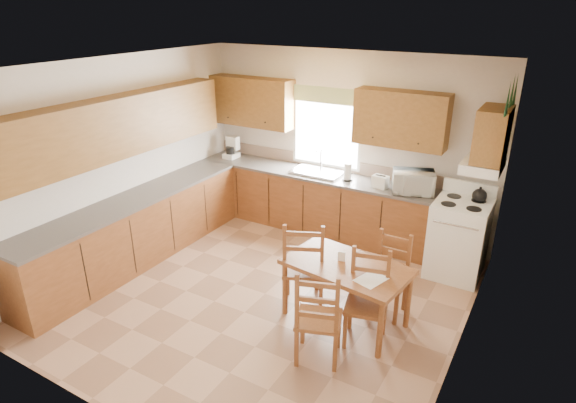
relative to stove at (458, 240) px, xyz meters
The scene contains 35 objects.
floor 2.56m from the stove, 138.54° to the right, with size 4.50×4.50×0.00m, color #A1775B.
ceiling 3.34m from the stove, 138.54° to the right, with size 4.50×4.50×0.00m, color olive.
wall_left 4.53m from the stove, 158.09° to the right, with size 4.50×4.50×0.00m, color silver.
wall_right 1.90m from the stove, 77.44° to the right, with size 4.50×4.50×0.00m, color silver.
wall_back 2.15m from the stove, 162.60° to the left, with size 4.50×4.50×0.00m, color silver.
wall_front 4.42m from the stove, 115.67° to the right, with size 4.50×4.50×0.00m, color silver.
lower_cab_back 2.27m from the stove, behind, with size 3.75×0.60×0.88m, color brown.
lower_cab_left 4.24m from the stove, 154.69° to the right, with size 0.60×3.60×0.88m, color brown.
counter_back 2.31m from the stove, behind, with size 3.75×0.63×0.04m, color #554F4C.
counter_left 4.26m from the stove, 154.69° to the right, with size 0.63×3.60×0.04m, color #554F4C.
backsplash 2.38m from the stove, 165.60° to the left, with size 3.75×0.01×0.18m, color gray.
upper_cab_back_left 3.71m from the stove, behind, with size 1.41×0.33×0.75m, color brown.
upper_cab_back_right 1.75m from the stove, 157.37° to the left, with size 1.25×0.33×0.75m, color brown.
upper_cab_left 4.57m from the stove, 155.45° to the right, with size 0.33×3.60×0.75m, color brown.
upper_cab_stove 1.42m from the stove, ahead, with size 0.33×0.62×0.62m, color brown.
range_hood 1.04m from the stove, ahead, with size 0.44×0.62×0.12m, color white.
window_frame 2.49m from the stove, 165.62° to the left, with size 1.13×0.02×1.18m, color white.
window_pane 2.48m from the stove, 165.74° to the left, with size 1.05×0.01×1.10m, color white.
window_valance 2.73m from the stove, 166.36° to the left, with size 1.19×0.01×0.24m, color #497132.
sink_basin 2.24m from the stove, behind, with size 0.75×0.45×0.04m, color silver.
pine_decal_a 1.94m from the stove, 45.08° to the right, with size 0.22×0.22×0.36m, color #184523.
pine_decal_b 1.95m from the stove, ahead, with size 0.22×0.22×0.36m, color #184523.
pine_decal_c 1.94m from the stove, 43.13° to the left, with size 0.22×0.22×0.36m, color #184523.
stove is the anchor object (origin of this frame).
coffeemaker 3.83m from the stove, behind, with size 0.22×0.27×0.38m, color white.
paper_towel 1.77m from the stove, behind, with size 0.11×0.11×0.25m, color white.
toaster 1.28m from the stove, behind, with size 0.21×0.13×0.17m, color white.
microwave 0.95m from the stove, 161.42° to the left, with size 0.50×0.36×0.30m, color white.
dining_table 1.85m from the stove, 116.91° to the right, with size 1.32×0.75×0.71m, color brown.
chair_near_left 2.12m from the stove, 130.17° to the right, with size 0.47×0.44×1.11m, color brown.
chair_near_right 2.48m from the stove, 109.25° to the right, with size 0.43×0.41×1.03m, color brown.
chair_far_left 1.94m from the stove, 104.99° to the right, with size 0.42×0.40×1.00m, color brown.
chair_far_right 1.37m from the stove, 110.69° to the right, with size 0.40×0.38×0.95m, color brown.
table_paper 1.88m from the stove, 105.64° to the right, with size 0.23×0.31×0.00m, color white.
table_card 1.86m from the stove, 119.96° to the right, with size 0.08×0.02×0.11m, color white.
Camera 1 is at (2.76, -4.18, 3.31)m, focal length 30.00 mm.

